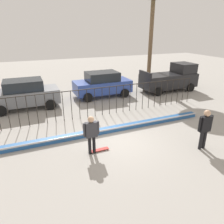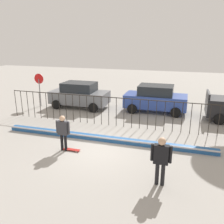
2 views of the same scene
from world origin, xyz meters
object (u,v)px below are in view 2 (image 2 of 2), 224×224
object	(u,v)px
skateboarder	(63,130)
stop_sign	(39,85)
parked_car_blue	(156,98)
skateboard	(72,150)
camera_operator	(161,157)
parked_car_gray	(80,95)

from	to	relation	value
skateboarder	stop_sign	distance (m)	8.42
parked_car_blue	skateboard	bearing A→B (deg)	-113.82
skateboarder	skateboard	world-z (taller)	skateboarder
skateboarder	camera_operator	world-z (taller)	camera_operator
skateboarder	parked_car_blue	xyz separation A→B (m)	(3.27, 7.51, -0.05)
skateboarder	parked_car_gray	bearing A→B (deg)	114.48
skateboarder	parked_car_gray	size ratio (longest dim) A/B	0.40
parked_car_gray	stop_sign	xyz separation A→B (m)	(-3.04, -0.54, 0.64)
skateboard	parked_car_blue	world-z (taller)	parked_car_blue
skateboard	parked_car_gray	xyz separation A→B (m)	(-2.69, 6.95, 0.91)
camera_operator	stop_sign	size ratio (longest dim) A/B	0.73
skateboarder	camera_operator	bearing A→B (deg)	-12.16
parked_car_gray	skateboarder	bearing A→B (deg)	-70.40
skateboarder	skateboard	bearing A→B (deg)	14.14
skateboard	camera_operator	size ratio (longest dim) A/B	0.44
parked_car_blue	camera_operator	bearing A→B (deg)	-84.28
parked_car_blue	skateboarder	bearing A→B (deg)	-116.02
skateboarder	parked_car_blue	world-z (taller)	parked_car_blue
skateboarder	camera_operator	distance (m)	4.81
camera_operator	stop_sign	bearing A→B (deg)	25.33
parked_car_blue	stop_sign	bearing A→B (deg)	-175.51
parked_car_blue	stop_sign	distance (m)	8.73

